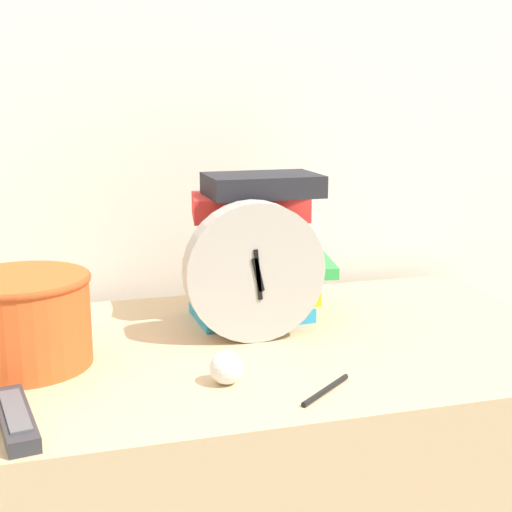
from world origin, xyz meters
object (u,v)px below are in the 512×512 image
Objects in this scene: book_stack at (259,247)px; pen at (326,390)px; tv_remote at (16,418)px; crumpled_paper_ball at (226,368)px; basket at (22,318)px; desk_clock at (255,272)px.

book_stack reaches higher than pen.
crumpled_paper_ball reaches higher than tv_remote.
desk_clock is at bearing 2.20° from basket.
crumpled_paper_ball is 0.15m from pen.
crumpled_paper_ball is (-0.13, -0.29, -0.11)m from book_stack.
desk_clock is 0.22m from crumpled_paper_ball.
book_stack reaches higher than crumpled_paper_ball.
desk_clock is at bearing 31.11° from tv_remote.
tv_remote is at bearing -168.67° from crumpled_paper_ball.
pen is (0.41, -0.01, -0.01)m from tv_remote.
desk_clock is at bearing 98.48° from pen.
desk_clock reaches higher than pen.
pen is at bearing -28.97° from basket.
book_stack reaches higher than tv_remote.
desk_clock is 1.33× the size of tv_remote.
basket is 4.35× the size of crumpled_paper_ball.
crumpled_paper_ball is (0.29, 0.06, 0.01)m from tv_remote.
basket is 0.22m from tv_remote.
basket is 0.33m from crumpled_paper_ball.
basket is at bearing -177.80° from desk_clock.
book_stack is at bearing 70.41° from desk_clock.
book_stack is at bearing 39.61° from tv_remote.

